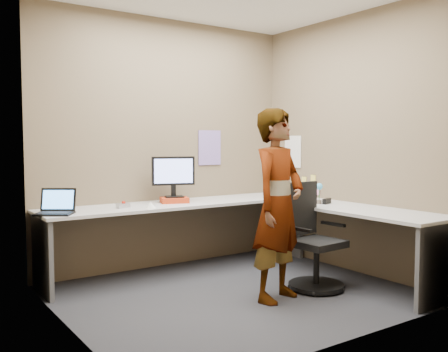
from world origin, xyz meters
TOP-DOWN VIEW (x-y plane):
  - ground at (0.00, 0.00)m, footprint 3.00×3.00m
  - wall_back at (0.00, 1.30)m, footprint 3.00×0.00m
  - wall_right at (1.50, 0.00)m, footprint 0.00×2.70m
  - wall_left at (-1.50, 0.00)m, footprint 0.00×2.70m
  - desk at (0.44, 0.39)m, footprint 2.98×2.58m
  - paper_ream at (-0.08, 1.00)m, footprint 0.33×0.28m
  - monitor at (-0.08, 1.02)m, footprint 0.44×0.20m
  - laptop at (-1.33, 0.89)m, footprint 0.40×0.39m
  - trackball_mouse at (-0.68, 0.92)m, footprint 0.12×0.08m
  - origami at (-0.47, 0.77)m, footprint 0.10×0.10m
  - stapler at (1.18, 0.03)m, footprint 0.15×0.09m
  - flower at (1.11, 0.07)m, footprint 0.07×0.07m
  - calendar_purple at (0.55, 1.29)m, footprint 0.30×0.01m
  - calendar_white at (1.49, 0.90)m, footprint 0.01×0.28m
  - sticky_note_a at (1.49, 0.55)m, footprint 0.01×0.07m
  - sticky_note_b at (1.49, 0.60)m, footprint 0.01×0.07m
  - sticky_note_c at (1.49, 0.48)m, footprint 0.01×0.07m
  - sticky_note_d at (1.49, 0.70)m, footprint 0.01×0.07m
  - office_chair at (0.69, -0.25)m, footprint 0.51×0.51m
  - person at (0.21, -0.33)m, footprint 0.70×0.56m

SIDE VIEW (x-z plane):
  - ground at x=0.00m, z-range 0.00..0.00m
  - office_chair at x=0.69m, z-range -0.09..0.88m
  - desk at x=0.44m, z-range 0.22..0.95m
  - trackball_mouse at x=-0.68m, z-range 0.72..0.79m
  - stapler at x=1.18m, z-range 0.73..0.78m
  - paper_ream at x=-0.08m, z-range 0.73..0.79m
  - origami at x=-0.47m, z-range 0.73..0.79m
  - laptop at x=-1.33m, z-range 0.68..0.90m
  - sticky_note_c at x=1.49m, z-range 0.76..0.84m
  - sticky_note_b at x=1.49m, z-range 0.78..0.86m
  - person at x=0.21m, z-range 0.00..1.66m
  - flower at x=1.11m, z-range 0.77..0.98m
  - sticky_note_d at x=1.49m, z-range 0.88..0.96m
  - sticky_note_a at x=1.49m, z-range 0.91..0.99m
  - monitor at x=-0.08m, z-range 0.83..1.25m
  - calendar_white at x=1.49m, z-range 1.06..1.44m
  - calendar_purple at x=0.55m, z-range 1.10..1.50m
  - wall_back at x=0.00m, z-range -0.15..2.85m
  - wall_right at x=1.50m, z-range 0.00..2.70m
  - wall_left at x=-1.50m, z-range 0.00..2.70m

